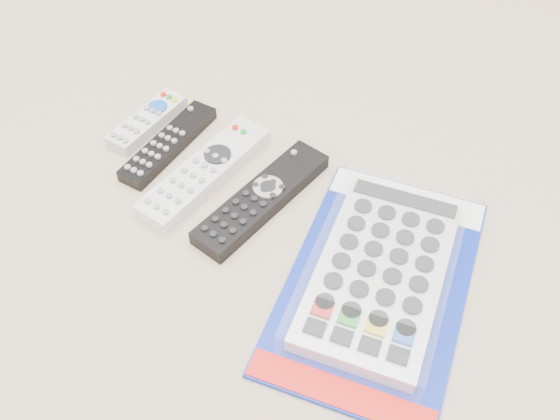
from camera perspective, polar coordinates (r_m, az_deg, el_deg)
The scene contains 5 objects.
remote_small_grey at distance 0.96m, azimuth -12.05°, elevation 7.98°, with size 0.05×0.14×0.02m.
remote_slim_black at distance 0.91m, azimuth -10.17°, elevation 5.99°, with size 0.04×0.18×0.02m.
remote_silver_dvd at distance 0.86m, azimuth -6.89°, elevation 3.48°, with size 0.07×0.23×0.03m.
remote_large_black at distance 0.82m, azimuth -1.68°, elevation 1.09°, with size 0.08×0.23×0.02m.
jumbo_remote_packaged at distance 0.75m, azimuth 9.17°, elevation -5.56°, with size 0.26×0.37×0.05m.
Camera 1 is at (0.33, -0.47, 0.62)m, focal length 40.00 mm.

